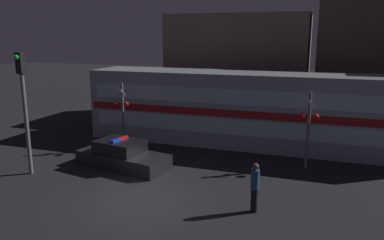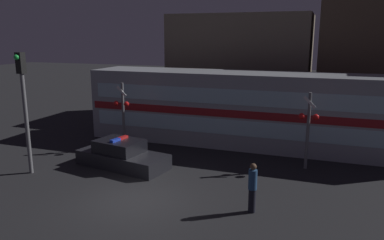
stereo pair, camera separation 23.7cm
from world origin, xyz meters
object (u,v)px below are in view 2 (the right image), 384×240
Objects in this scene: train at (250,109)px; traffic_light_corner at (24,100)px; police_car at (122,156)px; crossing_signal_near at (308,125)px; pedestrian at (252,187)px.

traffic_light_corner is at bearing -136.78° from train.
police_car is 4.95m from traffic_light_corner.
train is at bearing 43.22° from traffic_light_corner.
police_car is at bearing -162.65° from crossing_signal_near.
police_car is at bearing 32.72° from traffic_light_corner.
train is 8.57m from pedestrian.
traffic_light_corner reaches higher than crossing_signal_near.
crossing_signal_near is 0.67× the size of traffic_light_corner.
train reaches higher than pedestrian.
crossing_signal_near is (3.26, -3.10, 0.03)m from train.
train is 3.99× the size of police_car.
train is 11.56m from traffic_light_corner.
traffic_light_corner is (-3.42, -2.19, 2.83)m from police_car.
traffic_light_corner is at bearing -136.58° from police_car.
crossing_signal_near is (8.21, 2.56, 1.57)m from police_car.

